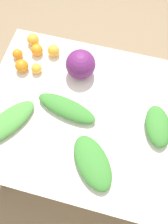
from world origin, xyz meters
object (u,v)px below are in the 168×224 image
greens_bunch_kale (67,108)px  greens_bunch_beet_tops (158,126)px  orange_0 (37,50)px  orange_2 (18,54)px  greens_bunch_dandelion (93,163)px  greens_bunch_scallion (7,122)px  orange_5 (22,66)px  orange_3 (37,69)px  orange_4 (33,40)px  cabbage_purple (81,64)px  orange_1 (54,51)px

greens_bunch_kale → greens_bunch_beet_tops: bearing=-177.6°
orange_0 → orange_2: bearing=27.8°
greens_bunch_kale → greens_bunch_dandelion: (-0.22, 0.27, 0.00)m
greens_bunch_scallion → orange_5: 0.38m
orange_2 → orange_3: bearing=154.3°
orange_0 → orange_5: (0.05, 0.14, 0.00)m
greens_bunch_dandelion → greens_bunch_scallion: (0.53, -0.10, -0.01)m
greens_bunch_kale → orange_4: 0.56m
greens_bunch_dandelion → orange_4: 0.91m
orange_2 → orange_4: (-0.06, -0.13, 0.01)m
greens_bunch_beet_tops → orange_5: (0.89, -0.19, 0.00)m
greens_bunch_beet_tops → orange_0: 0.90m
greens_bunch_dandelion → orange_3: bearing=-45.3°
cabbage_purple → orange_3: 0.29m
cabbage_purple → orange_1: 0.23m
greens_bunch_scallion → orange_2: size_ratio=5.52×
orange_5 → orange_1: bearing=-133.4°
greens_bunch_dandelion → orange_1: 0.77m
orange_2 → orange_3: size_ratio=1.01×
cabbage_purple → greens_bunch_kale: bearing=87.7°
orange_4 → orange_5: (-0.00, 0.22, 0.00)m
orange_4 → orange_1: bearing=162.1°
greens_bunch_beet_tops → greens_bunch_scallion: size_ratio=0.69×
cabbage_purple → orange_1: bearing=-24.5°
greens_bunch_scallion → orange_3: (-0.04, -0.39, 0.00)m
orange_0 → greens_bunch_dandelion: bearing=130.2°
greens_bunch_scallion → orange_1: bearing=-100.9°
greens_bunch_kale → orange_0: orange_0 is taller
greens_bunch_dandelion → greens_bunch_beet_tops: (-0.31, -0.30, 0.00)m
greens_bunch_beet_tops → greens_bunch_scallion: (0.83, 0.19, -0.01)m
cabbage_purple → greens_bunch_scallion: (0.31, 0.45, -0.06)m
greens_bunch_beet_tops → greens_bunch_scallion: greens_bunch_beet_tops is taller
orange_0 → orange_1: orange_1 is taller
orange_0 → orange_2: orange_0 is taller
greens_bunch_beet_tops → orange_3: bearing=-13.8°
greens_bunch_dandelion → greens_bunch_scallion: 0.54m
greens_bunch_scallion → orange_0: size_ratio=4.79×
orange_1 → greens_bunch_scallion: bearing=79.1°
greens_bunch_beet_tops → orange_1: 0.81m
cabbage_purple → greens_bunch_scallion: 0.55m
cabbage_purple → orange_0: bearing=-13.1°
orange_5 → cabbage_purple: bearing=-168.9°
greens_bunch_beet_tops → orange_1: bearing=-25.7°
orange_2 → greens_bunch_kale: bearing=145.0°
cabbage_purple → orange_1: cabbage_purple is taller
orange_2 → orange_5: 0.11m
cabbage_purple → orange_5: (0.37, 0.07, -0.05)m
orange_5 → orange_0: bearing=-109.2°
greens_bunch_kale → orange_0: 0.47m
greens_bunch_dandelion → orange_1: (0.42, -0.65, 0.00)m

